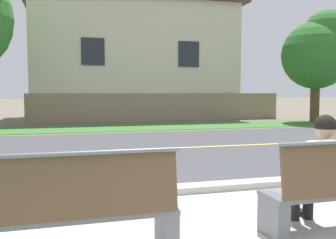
{
  "coord_description": "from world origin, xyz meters",
  "views": [
    {
      "loc": [
        -1.45,
        -2.77,
        1.49
      ],
      "look_at": [
        0.28,
        3.5,
        1.0
      ],
      "focal_mm": 39.78,
      "sensor_mm": 36.0,
      "label": 1
    }
  ],
  "objects": [
    {
      "name": "street_asphalt",
      "position": [
        0.0,
        6.5,
        0.0
      ],
      "size": [
        52.0,
        8.0,
        0.01
      ],
      "primitive_type": "cube",
      "color": "#424247",
      "rests_on": "ground_plane"
    },
    {
      "name": "road_centre_line",
      "position": [
        0.0,
        6.5,
        0.01
      ],
      "size": [
        48.0,
        0.14,
        0.01
      ],
      "primitive_type": "cube",
      "color": "#E0CC4C",
      "rests_on": "ground_plane"
    },
    {
      "name": "seated_person_white",
      "position": [
        1.16,
        0.61,
        0.68
      ],
      "size": [
        0.52,
        0.68,
        1.25
      ],
      "color": "black",
      "rests_on": "ground_plane"
    },
    {
      "name": "garden_wall",
      "position": [
        3.23,
        15.52,
        0.7
      ],
      "size": [
        13.0,
        0.36,
        1.4
      ],
      "primitive_type": "cube",
      "color": "gray",
      "rests_on": "ground_plane"
    },
    {
      "name": "far_verge_grass",
      "position": [
        0.0,
        12.33,
        0.01
      ],
      "size": [
        48.0,
        2.8,
        0.02
      ],
      "primitive_type": "cube",
      "color": "#38702D",
      "rests_on": "ground_plane"
    },
    {
      "name": "house_across_street",
      "position": [
        2.28,
        18.72,
        3.43
      ],
      "size": [
        11.59,
        6.91,
        6.78
      ],
      "color": "beige",
      "rests_on": "ground_plane"
    },
    {
      "name": "curb_edge",
      "position": [
        0.0,
        2.35,
        0.06
      ],
      "size": [
        44.0,
        0.3,
        0.11
      ],
      "primitive_type": "cube",
      "color": "#ADA89E",
      "rests_on": "ground_plane"
    },
    {
      "name": "ground_plane",
      "position": [
        0.0,
        8.0,
        0.0
      ],
      "size": [
        140.0,
        140.0,
        0.0
      ],
      "primitive_type": "plane",
      "color": "#665B4C"
    },
    {
      "name": "shade_tree_left",
      "position": [
        10.19,
        12.49,
        3.45
      ],
      "size": [
        3.22,
        3.22,
        5.32
      ],
      "color": "brown",
      "rests_on": "ground_plane"
    },
    {
      "name": "bench_left",
      "position": [
        -1.38,
        0.44,
        0.45
      ],
      "size": [
        1.77,
        0.48,
        1.01
      ],
      "color": "slate",
      "rests_on": "ground_plane"
    }
  ]
}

